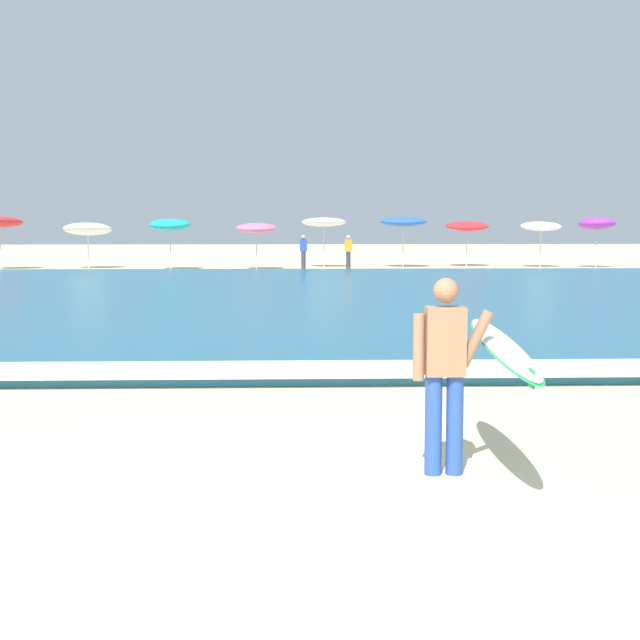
{
  "coord_description": "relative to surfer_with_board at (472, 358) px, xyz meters",
  "views": [
    {
      "loc": [
        0.28,
        -6.97,
        2.22
      ],
      "look_at": [
        0.64,
        3.44,
        1.1
      ],
      "focal_mm": 52.08,
      "sensor_mm": 36.0,
      "label": 1
    }
  ],
  "objects": [
    {
      "name": "beach_umbrella_7",
      "position": [
        10.37,
        35.76,
        0.92
      ],
      "size": [
        1.92,
        1.95,
        2.24
      ],
      "color": "beige",
      "rests_on": "ground"
    },
    {
      "name": "beach_umbrella_6",
      "position": [
        7.05,
        36.8,
        0.92
      ],
      "size": [
        2.08,
        2.11,
        2.26
      ],
      "color": "beige",
      "rests_on": "ground"
    },
    {
      "name": "beach_umbrella_2",
      "position": [
        -6.91,
        34.24,
        1.01
      ],
      "size": [
        1.85,
        1.88,
        2.36
      ],
      "color": "beige",
      "rests_on": "ground"
    },
    {
      "name": "beachgoer_near_row_mid",
      "position": [
        1.08,
        33.39,
        -0.18
      ],
      "size": [
        0.32,
        0.2,
        1.58
      ],
      "color": "#383842",
      "rests_on": "ground"
    },
    {
      "name": "beach_umbrella_4",
      "position": [
        0.1,
        36.19,
        1.11
      ],
      "size": [
        2.11,
        2.12,
        2.4
      ],
      "color": "beige",
      "rests_on": "ground"
    },
    {
      "name": "sea",
      "position": [
        -1.87,
        18.33,
        -0.96
      ],
      "size": [
        120.0,
        28.0,
        0.14
      ],
      "primitive_type": "cube",
      "color": "#1E6084",
      "rests_on": "ground"
    },
    {
      "name": "beachgoer_near_row_left",
      "position": [
        -0.92,
        33.5,
        -0.18
      ],
      "size": [
        0.32,
        0.2,
        1.58
      ],
      "color": "#383842",
      "rests_on": "ground"
    },
    {
      "name": "beach_umbrella_0",
      "position": [
        -14.67,
        34.78,
        1.12
      ],
      "size": [
        2.07,
        2.1,
        2.49
      ],
      "color": "beige",
      "rests_on": "ground"
    },
    {
      "name": "beach_umbrella_8",
      "position": [
        12.88,
        35.26,
        1.04
      ],
      "size": [
        1.71,
        1.73,
        2.4
      ],
      "color": "beige",
      "rests_on": "ground"
    },
    {
      "name": "surf_foam",
      "position": [
        -1.87,
        4.93,
        -0.88
      ],
      "size": [
        120.0,
        1.56,
        0.01
      ],
      "primitive_type": "cube",
      "color": "white",
      "rests_on": "sea"
    },
    {
      "name": "beach_umbrella_3",
      "position": [
        -3.04,
        34.36,
        0.85
      ],
      "size": [
        1.84,
        1.86,
        2.16
      ],
      "color": "beige",
      "rests_on": "ground"
    },
    {
      "name": "beach_umbrella_1",
      "position": [
        -10.87,
        35.48,
        0.8
      ],
      "size": [
        2.21,
        2.25,
        2.21
      ],
      "color": "beige",
      "rests_on": "ground"
    },
    {
      "name": "beach_umbrella_5",
      "position": [
        3.87,
        36.09,
        1.13
      ],
      "size": [
        2.23,
        2.24,
        2.42
      ],
      "color": "beige",
      "rests_on": "ground"
    },
    {
      "name": "surfer_with_board",
      "position": [
        0.0,
        0.0,
        0.0
      ],
      "size": [
        0.94,
        2.48,
        1.73
      ],
      "color": "#284CA3",
      "rests_on": "ground"
    },
    {
      "name": "ground_plane",
      "position": [
        -1.87,
        -0.94,
        -1.03
      ],
      "size": [
        160.0,
        160.0,
        0.0
      ],
      "primitive_type": "plane",
      "color": "beige"
    }
  ]
}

